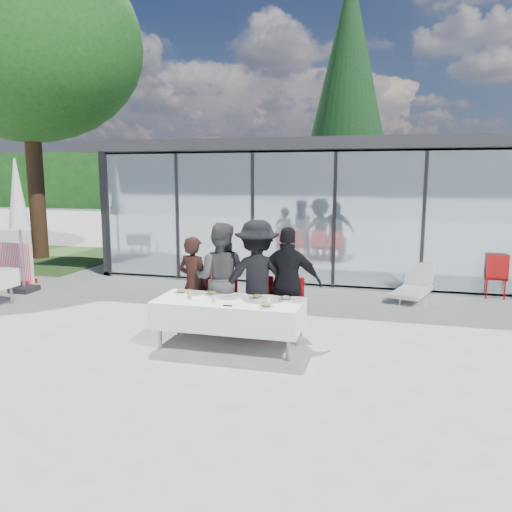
{
  "coord_description": "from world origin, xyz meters",
  "views": [
    {
      "loc": [
        2.22,
        -7.48,
        2.64
      ],
      "look_at": [
        -0.09,
        1.2,
        1.18
      ],
      "focal_mm": 35.0,
      "sensor_mm": 36.0,
      "label": 1
    }
  ],
  "objects_px": {
    "juice_bottle": "(189,294)",
    "lounger": "(414,287)",
    "diner_a": "(194,284)",
    "diner_chair_d": "(290,305)",
    "plate_b": "(212,293)",
    "plate_d": "(286,298)",
    "market_umbrella": "(18,203)",
    "diner_chair_c": "(259,302)",
    "spare_chair_b": "(496,274)",
    "plate_c": "(257,297)",
    "folded_eyeglasses": "(228,306)",
    "dining_table": "(229,313)",
    "deciduous_tree": "(26,45)",
    "diner_chair_a": "(197,298)",
    "diner_b": "(221,279)",
    "diner_c": "(257,279)",
    "diner_d": "(288,284)",
    "diner_chair_b": "(223,300)",
    "conifer_tree": "(348,88)",
    "plate_extra": "(266,305)"
  },
  "relations": [
    {
      "from": "diner_b",
      "to": "lounger",
      "type": "bearing_deg",
      "value": -136.9
    },
    {
      "from": "diner_chair_a",
      "to": "plate_d",
      "type": "xyz_separation_m",
      "value": [
        1.67,
        -0.55,
        0.24
      ]
    },
    {
      "from": "diner_chair_c",
      "to": "plate_c",
      "type": "height_order",
      "value": "diner_chair_c"
    },
    {
      "from": "plate_b",
      "to": "diner_c",
      "type": "bearing_deg",
      "value": 31.8
    },
    {
      "from": "dining_table",
      "to": "diner_chair_b",
      "type": "xyz_separation_m",
      "value": [
        -0.35,
        0.75,
        -0.0
      ]
    },
    {
      "from": "dining_table",
      "to": "conifer_tree",
      "type": "height_order",
      "value": "conifer_tree"
    },
    {
      "from": "dining_table",
      "to": "deciduous_tree",
      "type": "bearing_deg",
      "value": 142.68
    },
    {
      "from": "plate_d",
      "to": "diner_d",
      "type": "bearing_deg",
      "value": 96.68
    },
    {
      "from": "diner_c",
      "to": "plate_extra",
      "type": "distance_m",
      "value": 0.99
    },
    {
      "from": "lounger",
      "to": "plate_b",
      "type": "bearing_deg",
      "value": -131.13
    },
    {
      "from": "dining_table",
      "to": "spare_chair_b",
      "type": "height_order",
      "value": "spare_chair_b"
    },
    {
      "from": "diner_chair_a",
      "to": "diner_chair_c",
      "type": "bearing_deg",
      "value": 0.0
    },
    {
      "from": "plate_b",
      "to": "conifer_tree",
      "type": "distance_m",
      "value": 14.21
    },
    {
      "from": "folded_eyeglasses",
      "to": "spare_chair_b",
      "type": "bearing_deg",
      "value": 46.52
    },
    {
      "from": "diner_a",
      "to": "diner_chair_d",
      "type": "xyz_separation_m",
      "value": [
        1.62,
        0.13,
        -0.28
      ]
    },
    {
      "from": "dining_table",
      "to": "lounger",
      "type": "xyz_separation_m",
      "value": [
        2.91,
        3.97,
        -0.28
      ]
    },
    {
      "from": "diner_chair_c",
      "to": "plate_b",
      "type": "distance_m",
      "value": 0.86
    },
    {
      "from": "diner_chair_a",
      "to": "plate_extra",
      "type": "distance_m",
      "value": 1.82
    },
    {
      "from": "plate_c",
      "to": "lounger",
      "type": "xyz_separation_m",
      "value": [
        2.51,
        3.77,
        -0.52
      ]
    },
    {
      "from": "diner_d",
      "to": "diner_chair_a",
      "type": "bearing_deg",
      "value": -7.25
    },
    {
      "from": "diner_c",
      "to": "spare_chair_b",
      "type": "height_order",
      "value": "diner_c"
    },
    {
      "from": "market_umbrella",
      "to": "plate_c",
      "type": "bearing_deg",
      "value": -19.27
    },
    {
      "from": "diner_c",
      "to": "diner_chair_c",
      "type": "height_order",
      "value": "diner_c"
    },
    {
      "from": "juice_bottle",
      "to": "lounger",
      "type": "height_order",
      "value": "juice_bottle"
    },
    {
      "from": "dining_table",
      "to": "deciduous_tree",
      "type": "distance_m",
      "value": 12.13
    },
    {
      "from": "plate_c",
      "to": "deciduous_tree",
      "type": "bearing_deg",
      "value": 144.8
    },
    {
      "from": "diner_a",
      "to": "plate_d",
      "type": "height_order",
      "value": "diner_a"
    },
    {
      "from": "diner_chair_a",
      "to": "plate_d",
      "type": "bearing_deg",
      "value": -18.11
    },
    {
      "from": "plate_d",
      "to": "market_umbrella",
      "type": "bearing_deg",
      "value": 162.03
    },
    {
      "from": "market_umbrella",
      "to": "plate_extra",
      "type": "bearing_deg",
      "value": -22.3
    },
    {
      "from": "deciduous_tree",
      "to": "diner_chair_b",
      "type": "bearing_deg",
      "value": -35.07
    },
    {
      "from": "diner_b",
      "to": "market_umbrella",
      "type": "bearing_deg",
      "value": -20.32
    },
    {
      "from": "diner_chair_c",
      "to": "deciduous_tree",
      "type": "distance_m",
      "value": 11.96
    },
    {
      "from": "diner_b",
      "to": "juice_bottle",
      "type": "bearing_deg",
      "value": 65.82
    },
    {
      "from": "diner_c",
      "to": "plate_b",
      "type": "height_order",
      "value": "diner_c"
    },
    {
      "from": "market_umbrella",
      "to": "diner_b",
      "type": "bearing_deg",
      "value": -17.65
    },
    {
      "from": "diner_a",
      "to": "spare_chair_b",
      "type": "distance_m",
      "value": 6.6
    },
    {
      "from": "folded_eyeglasses",
      "to": "diner_chair_d",
      "type": "bearing_deg",
      "value": 57.54
    },
    {
      "from": "spare_chair_b",
      "to": "diner_c",
      "type": "bearing_deg",
      "value": -138.9
    },
    {
      "from": "diner_chair_b",
      "to": "plate_c",
      "type": "relative_size",
      "value": 4.05
    },
    {
      "from": "diner_chair_d",
      "to": "spare_chair_b",
      "type": "xyz_separation_m",
      "value": [
        3.79,
        3.64,
        0.0
      ]
    },
    {
      "from": "lounger",
      "to": "plate_c",
      "type": "bearing_deg",
      "value": -123.64
    },
    {
      "from": "diner_c",
      "to": "diner_d",
      "type": "distance_m",
      "value": 0.52
    },
    {
      "from": "spare_chair_b",
      "to": "conifer_tree",
      "type": "bearing_deg",
      "value": 113.93
    },
    {
      "from": "diner_chair_c",
      "to": "spare_chair_b",
      "type": "xyz_separation_m",
      "value": [
        4.31,
        3.64,
        0.0
      ]
    },
    {
      "from": "diner_chair_a",
      "to": "plate_b",
      "type": "height_order",
      "value": "diner_chair_a"
    },
    {
      "from": "juice_bottle",
      "to": "lounger",
      "type": "relative_size",
      "value": 0.1
    },
    {
      "from": "diner_chair_d",
      "to": "diner_chair_c",
      "type": "bearing_deg",
      "value": 180.0
    },
    {
      "from": "diner_chair_d",
      "to": "spare_chair_b",
      "type": "relative_size",
      "value": 1.0
    },
    {
      "from": "plate_d",
      "to": "diner_chair_a",
      "type": "bearing_deg",
      "value": 161.89
    }
  ]
}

